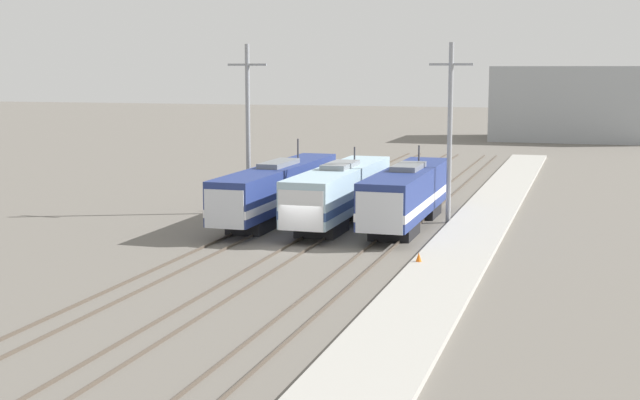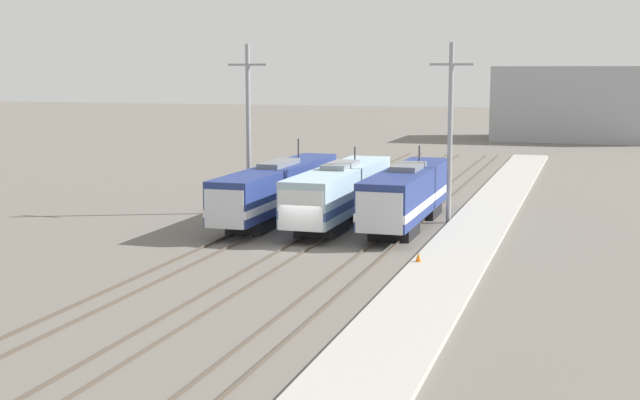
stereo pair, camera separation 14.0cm
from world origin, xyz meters
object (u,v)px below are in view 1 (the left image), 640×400
(locomotive_far_right, at_px, (406,195))
(traffic_cone, at_px, (419,257))
(catenary_tower_right, at_px, (450,130))
(locomotive_center, at_px, (338,193))
(locomotive_far_left, at_px, (276,190))
(catenary_tower_left, at_px, (248,126))

(locomotive_far_right, bearing_deg, traffic_cone, -75.32)
(catenary_tower_right, height_order, traffic_cone, catenary_tower_right)
(locomotive_center, xyz_separation_m, locomotive_far_right, (4.66, 0.22, 0.00))
(locomotive_far_left, distance_m, catenary_tower_right, 12.71)
(locomotive_far_right, relative_size, traffic_cone, 34.74)
(locomotive_center, xyz_separation_m, catenary_tower_right, (7.09, 2.70, 4.24))
(locomotive_far_right, xyz_separation_m, catenary_tower_right, (2.43, 2.49, 4.23))
(locomotive_far_left, xyz_separation_m, locomotive_far_right, (9.32, -0.22, 0.05))
(locomotive_far_right, relative_size, catenary_tower_left, 1.39)
(catenary_tower_left, height_order, catenary_tower_right, same)
(catenary_tower_right, xyz_separation_m, traffic_cone, (0.65, -14.23, -5.86))
(locomotive_far_right, height_order, catenary_tower_right, catenary_tower_right)
(locomotive_center, bearing_deg, traffic_cone, -56.13)
(locomotive_center, distance_m, traffic_cone, 13.98)
(traffic_cone, bearing_deg, catenary_tower_right, 92.62)
(locomotive_center, bearing_deg, locomotive_far_left, 174.67)
(locomotive_center, xyz_separation_m, traffic_cone, (7.74, -11.53, -1.62))
(traffic_cone, bearing_deg, locomotive_far_right, 104.68)
(locomotive_far_left, bearing_deg, locomotive_center, -5.33)
(catenary_tower_right, bearing_deg, locomotive_far_right, -134.31)
(locomotive_far_left, distance_m, locomotive_center, 4.68)
(locomotive_center, height_order, catenary_tower_left, catenary_tower_left)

